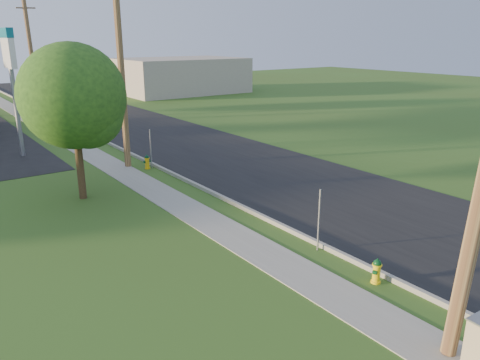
{
  "coord_description": "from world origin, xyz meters",
  "views": [
    {
      "loc": [
        -9.55,
        -5.19,
        6.4
      ],
      "look_at": [
        0.0,
        8.0,
        1.4
      ],
      "focal_mm": 35.0,
      "sensor_mm": 36.0,
      "label": 1
    }
  ],
  "objects_px": {
    "utility_pole_far": "(32,58)",
    "tree_verge": "(76,100)",
    "price_pylon": "(9,56)",
    "hydrant_mid": "(147,162)",
    "utility_pole_mid": "(121,68)",
    "hydrant_near": "(377,271)",
    "hydrant_far": "(78,128)"
  },
  "relations": [
    {
      "from": "utility_pole_mid",
      "to": "hydrant_mid",
      "type": "distance_m",
      "value": 4.73
    },
    {
      "from": "utility_pole_mid",
      "to": "hydrant_near",
      "type": "xyz_separation_m",
      "value": [
        0.68,
        -15.18,
        -4.6
      ]
    },
    {
      "from": "utility_pole_far",
      "to": "tree_verge",
      "type": "xyz_separation_m",
      "value": [
        -3.39,
        -21.64,
        -0.78
      ]
    },
    {
      "from": "utility_pole_mid",
      "to": "utility_pole_far",
      "type": "distance_m",
      "value": 18.0
    },
    {
      "from": "hydrant_near",
      "to": "hydrant_far",
      "type": "relative_size",
      "value": 0.97
    },
    {
      "from": "tree_verge",
      "to": "price_pylon",
      "type": "bearing_deg",
      "value": 93.2
    },
    {
      "from": "price_pylon",
      "to": "utility_pole_far",
      "type": "bearing_deg",
      "value": 72.67
    },
    {
      "from": "price_pylon",
      "to": "hydrant_mid",
      "type": "xyz_separation_m",
      "value": [
        4.52,
        -6.48,
        -5.07
      ]
    },
    {
      "from": "utility_pole_mid",
      "to": "hydrant_far",
      "type": "height_order",
      "value": "utility_pole_mid"
    },
    {
      "from": "price_pylon",
      "to": "tree_verge",
      "type": "xyz_separation_m",
      "value": [
        0.51,
        -9.14,
        -1.41
      ]
    },
    {
      "from": "tree_verge",
      "to": "utility_pole_mid",
      "type": "bearing_deg",
      "value": 47.02
    },
    {
      "from": "utility_pole_mid",
      "to": "tree_verge",
      "type": "relative_size",
      "value": 1.57
    },
    {
      "from": "utility_pole_far",
      "to": "utility_pole_mid",
      "type": "bearing_deg",
      "value": -90.0
    },
    {
      "from": "price_pylon",
      "to": "tree_verge",
      "type": "bearing_deg",
      "value": -86.8
    },
    {
      "from": "hydrant_far",
      "to": "price_pylon",
      "type": "bearing_deg",
      "value": -133.73
    },
    {
      "from": "utility_pole_mid",
      "to": "hydrant_near",
      "type": "relative_size",
      "value": 13.64
    },
    {
      "from": "price_pylon",
      "to": "hydrant_mid",
      "type": "height_order",
      "value": "price_pylon"
    },
    {
      "from": "utility_pole_mid",
      "to": "hydrant_near",
      "type": "distance_m",
      "value": 15.88
    },
    {
      "from": "hydrant_far",
      "to": "hydrant_mid",
      "type": "bearing_deg",
      "value": -90.72
    },
    {
      "from": "utility_pole_far",
      "to": "price_pylon",
      "type": "relative_size",
      "value": 1.39
    },
    {
      "from": "utility_pole_mid",
      "to": "hydrant_near",
      "type": "bearing_deg",
      "value": -87.42
    },
    {
      "from": "utility_pole_mid",
      "to": "hydrant_mid",
      "type": "bearing_deg",
      "value": -57.77
    },
    {
      "from": "utility_pole_far",
      "to": "hydrant_mid",
      "type": "xyz_separation_m",
      "value": [
        0.62,
        -18.98,
        -4.44
      ]
    },
    {
      "from": "price_pylon",
      "to": "hydrant_far",
      "type": "height_order",
      "value": "price_pylon"
    },
    {
      "from": "utility_pole_far",
      "to": "hydrant_near",
      "type": "relative_size",
      "value": 13.23
    },
    {
      "from": "utility_pole_mid",
      "to": "price_pylon",
      "type": "bearing_deg",
      "value": 125.34
    },
    {
      "from": "price_pylon",
      "to": "hydrant_near",
      "type": "distance_m",
      "value": 21.78
    },
    {
      "from": "utility_pole_mid",
      "to": "utility_pole_far",
      "type": "xyz_separation_m",
      "value": [
        0.0,
        18.0,
        -0.15
      ]
    },
    {
      "from": "utility_pole_far",
      "to": "price_pylon",
      "type": "height_order",
      "value": "utility_pole_far"
    },
    {
      "from": "price_pylon",
      "to": "hydrant_far",
      "type": "distance_m",
      "value": 8.43
    },
    {
      "from": "price_pylon",
      "to": "hydrant_near",
      "type": "xyz_separation_m",
      "value": [
        4.58,
        -20.68,
        -5.08
      ]
    },
    {
      "from": "price_pylon",
      "to": "tree_verge",
      "type": "height_order",
      "value": "price_pylon"
    }
  ]
}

